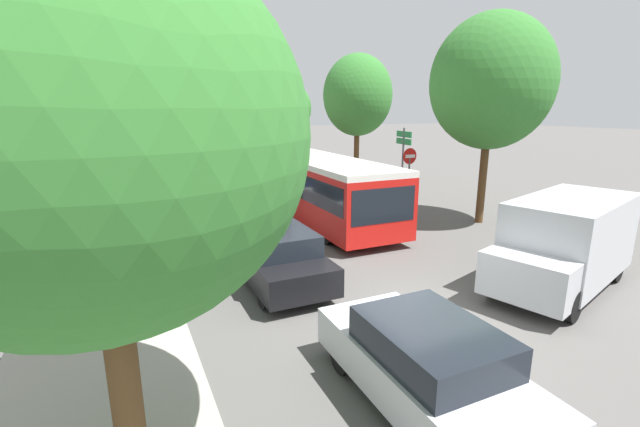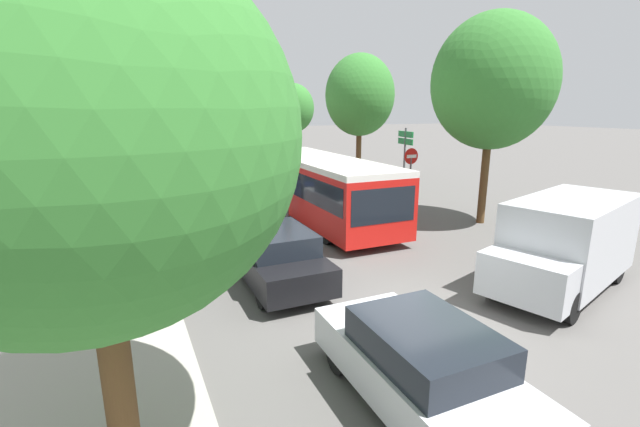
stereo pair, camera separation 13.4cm
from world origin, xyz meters
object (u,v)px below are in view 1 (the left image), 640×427
Objects in this scene: tree_right_near at (491,82)px; tree_right_far at (290,108)px; queued_car_white at (231,210)px; queued_car_silver at (426,365)px; white_van at (566,241)px; traffic_light at (286,163)px; city_bus_rear at (170,152)px; tree_right_mid at (357,97)px; tree_left_near at (94,138)px; queued_car_black at (277,256)px; no_entry_sign at (409,170)px; tree_left_mid at (116,97)px; queued_car_navy at (200,189)px; direction_sign_post at (403,150)px; articulated_bus at (287,172)px.

tree_right_near is 21.02m from tree_right_far.
queued_car_silver is at bearing -178.41° from queued_car_white.
white_van is 9.53m from traffic_light.
traffic_light is (2.05, -18.24, 1.10)m from city_bus_rear.
traffic_light is at bearing -172.94° from city_bus_rear.
traffic_light is at bearing -134.47° from tree_right_mid.
queued_car_white is 11.83m from tree_left_near.
tree_right_near reaches higher than tree_right_mid.
tree_right_mid is (3.31, 16.16, 3.88)m from white_van.
queued_car_black is 9.57m from no_entry_sign.
traffic_light is 8.31m from tree_right_near.
tree_right_mid reaches higher than white_van.
no_entry_sign is 0.37× the size of tree_right_mid.
queued_car_silver is 0.54× the size of tree_right_mid.
tree_left_mid reaches higher than traffic_light.
city_bus_rear reaches higher than queued_car_white.
tree_right_near reaches higher than queued_car_black.
tree_left_near is (-3.90, -28.22, 2.79)m from city_bus_rear.
tree_right_mid is at bearing 166.83° from no_entry_sign.
tree_left_mid is (-3.27, -6.16, 4.05)m from queued_car_navy.
tree_left_mid is 13.01m from tree_right_near.
traffic_light is 19.90m from tree_right_far.
queued_car_silver is at bearing -175.43° from queued_car_black.
queued_car_black is 7.38m from white_van.
queued_car_white is (0.05, -17.61, -0.65)m from city_bus_rear.
direction_sign_post is (8.96, 6.80, 1.81)m from queued_car_black.
direction_sign_post is at bearing 11.80° from tree_left_mid.
white_van is at bearing 12.62° from articulated_bus.
tree_left_mid is (-11.36, -0.83, 2.93)m from no_entry_sign.
direction_sign_post is at bearing 151.90° from no_entry_sign.
queued_car_black is (-0.17, -23.21, -0.66)m from city_bus_rear.
white_van is (6.35, -26.65, -0.16)m from city_bus_rear.
tree_left_mid reaches higher than city_bus_rear.
queued_car_white is at bearing -1.38° from queued_car_black.
queued_car_silver is at bearing -178.97° from city_bus_rear.
queued_car_white is at bearing -118.38° from tree_right_far.
tree_right_far reaches higher than queued_car_black.
tree_left_mid is 23.11m from tree_right_far.
queued_car_silver is 0.63× the size of tree_right_far.
no_entry_sign is (1.52, 8.50, 0.64)m from white_van.
tree_right_mid is at bearing -89.88° from direction_sign_post.
tree_left_mid reaches higher than white_van.
no_entry_sign is at bearing -116.75° from white_van.
articulated_bus is at bearing 128.82° from tree_right_near.
tree_right_mid reaches higher than tree_right_far.
tree_right_near is (9.52, 2.28, 4.69)m from queued_car_black.
queued_car_silver is 5.59m from queued_car_black.
articulated_bus is 4.02× the size of queued_car_white.
tree_right_mid is (5.90, 3.49, 3.64)m from articulated_bus.
queued_car_white is at bearing -71.74° from white_van.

